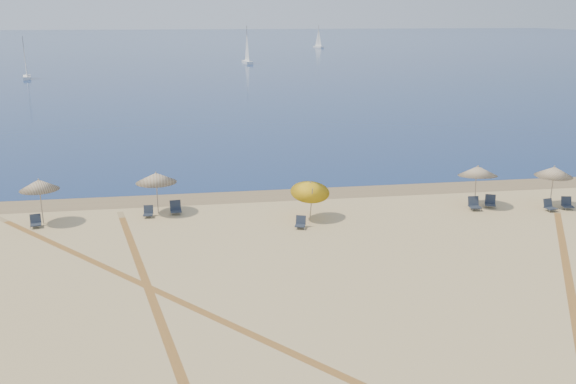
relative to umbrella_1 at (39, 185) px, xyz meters
name	(u,v)px	position (x,y,z in m)	size (l,w,h in m)	color
ocean	(203,43)	(13.22, 204.51, -2.15)	(500.00, 500.00, 0.00)	#0C2151
wet_sand	(278,194)	(13.22, 3.51, -2.15)	(500.00, 500.00, 0.00)	olive
umbrella_1	(39,185)	(0.00, 0.00, 0.00)	(2.04, 2.04, 2.50)	gray
umbrella_2	(156,178)	(6.01, 0.83, -0.08)	(2.26, 2.26, 2.41)	gray
umbrella_3	(310,188)	(14.27, -1.57, -0.35)	(2.12, 2.19, 2.41)	gray
umbrella_4	(478,171)	(24.25, -0.67, -0.03)	(2.23, 2.27, 2.50)	gray
umbrella_5	(554,172)	(28.53, -1.45, -0.04)	(2.11, 2.12, 2.46)	gray
chair_2	(36,222)	(-0.25, -0.53, -1.86)	(0.67, 0.74, 0.66)	#1C222E
chair_3	(148,212)	(5.51, 0.27, -1.88)	(0.55, 0.63, 0.62)	#1C222E
chair_4	(176,208)	(7.00, 0.60, -1.83)	(0.67, 0.77, 0.73)	#1C222E
chair_5	(300,223)	(13.52, -2.82, -1.88)	(0.69, 0.75, 0.63)	#1C222E
chair_6	(474,204)	(23.91, -1.28, -1.83)	(0.67, 0.77, 0.74)	#1C222E
chair_7	(490,202)	(25.05, -0.96, -1.84)	(0.81, 0.86, 0.71)	#1C222E
chair_8	(549,206)	(28.06, -2.13, -1.86)	(0.65, 0.73, 0.67)	#1C222E
chair_9	(567,204)	(29.27, -1.96, -1.85)	(0.69, 0.77, 0.69)	#1C222E
sailboat_0	(318,41)	(49.23, 166.42, 0.03)	(2.80, 4.97, 7.21)	white
sailboat_1	(26,66)	(-19.47, 78.89, -0.01)	(2.28, 4.90, 7.08)	white
sailboat_2	(247,52)	(20.71, 106.07, 0.32)	(2.08, 5.62, 8.17)	white
tire_tracks	(297,314)	(11.73, -12.29, -2.15)	(54.53, 44.38, 0.00)	tan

